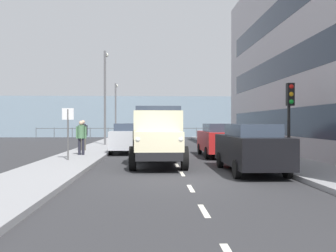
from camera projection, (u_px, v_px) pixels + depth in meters
name	position (u px, v px, depth m)	size (l,w,h in m)	color
ground_plane	(169.00, 151.00, 22.34)	(80.00, 80.00, 0.00)	#2D2D30
sidewalk_left	(244.00, 150.00, 22.54)	(2.48, 39.15, 0.15)	gray
sidewalk_right	(93.00, 151.00, 22.13)	(2.48, 39.15, 0.15)	gray
road_centreline_markings	(170.00, 152.00, 21.62)	(0.12, 35.08, 0.01)	silver
sea_horizon	(161.00, 117.00, 44.87)	(80.00, 0.80, 5.00)	gray
seawall_railing	(161.00, 130.00, 41.29)	(28.08, 0.08, 1.20)	#4C5156
truck_vintage_cream	(158.00, 137.00, 14.82)	(2.17, 5.64, 2.43)	black
car_black_kerbside_near	(250.00, 147.00, 12.90)	(1.81, 4.56, 1.72)	black
car_red_kerbside_1	(219.00, 139.00, 18.95)	(1.84, 4.39, 1.72)	#B21E1E
car_silver_oppositeside_0	(128.00, 137.00, 21.40)	(1.89, 4.67, 1.72)	#B7BABF
car_grey_oppositeside_1	(133.00, 134.00, 27.34)	(1.83, 4.28, 1.72)	slate
pedestrian_strolling	(81.00, 135.00, 18.28)	(0.53, 0.34, 1.72)	black
pedestrian_with_bag	(83.00, 133.00, 21.32)	(0.53, 0.34, 1.76)	#4C473D
traffic_light_near	(290.00, 105.00, 14.57)	(0.28, 0.41, 3.20)	black
lamp_post_promenade	(105.00, 89.00, 26.87)	(0.32, 1.14, 6.89)	#59595B
lamp_post_far	(116.00, 105.00, 36.53)	(0.32, 1.14, 5.54)	#59595B
street_sign	(68.00, 125.00, 15.79)	(0.50, 0.07, 2.25)	#4C4C4C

